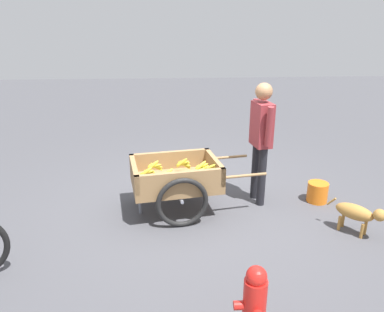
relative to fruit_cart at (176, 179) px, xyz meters
The scene contains 6 objects.
ground_plane 0.56m from the fruit_cart, behind, with size 24.00×24.00×0.00m, color #47474C.
fruit_cart is the anchor object (origin of this frame).
vendor_person 1.26m from the fruit_cart, behind, with size 0.25×0.55×1.64m.
dog 2.21m from the fruit_cart, 160.60° to the left, with size 0.49×0.52×0.40m.
fire_hydrant 2.24m from the fruit_cart, 103.75° to the left, with size 0.25×0.25×0.67m.
plastic_bucket 1.97m from the fruit_cart, behind, with size 0.28×0.28×0.28m, color orange.
Camera 1 is at (0.44, 4.41, 2.36)m, focal length 34.76 mm.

